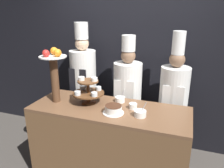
# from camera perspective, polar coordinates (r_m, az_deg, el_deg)

# --- Properties ---
(wall_back) EXTENTS (10.00, 0.06, 2.80)m
(wall_back) POSITION_cam_1_polar(r_m,az_deg,el_deg) (3.22, 5.32, 8.33)
(wall_back) COLOR black
(wall_back) RESTS_ON ground_plane
(buffet_counter) EXTENTS (1.78, 0.67, 0.94)m
(buffet_counter) POSITION_cam_1_polar(r_m,az_deg,el_deg) (2.69, -0.74, -15.35)
(buffet_counter) COLOR brown
(buffet_counter) RESTS_ON ground_plane
(tiered_stand) EXTENTS (0.37, 0.37, 0.31)m
(tiered_stand) POSITION_cam_1_polar(r_m,az_deg,el_deg) (2.55, -6.22, -1.62)
(tiered_stand) COLOR brown
(tiered_stand) RESTS_ON buffet_counter
(fruit_pedestal) EXTENTS (0.31, 0.31, 0.64)m
(fruit_pedestal) POSITION_cam_1_polar(r_m,az_deg,el_deg) (2.59, -14.91, 3.68)
(fruit_pedestal) COLOR brown
(fruit_pedestal) RESTS_ON buffet_counter
(cake_round) EXTENTS (0.23, 0.23, 0.09)m
(cake_round) POSITION_cam_1_polar(r_m,az_deg,el_deg) (2.32, 0.36, -6.67)
(cake_round) COLOR white
(cake_round) RESTS_ON buffet_counter
(cup_white) EXTENTS (0.09, 0.09, 0.06)m
(cup_white) POSITION_cam_1_polar(r_m,az_deg,el_deg) (2.44, 5.49, -5.76)
(cup_white) COLOR white
(cup_white) RESTS_ON buffet_counter
(serving_bowl_near) EXTENTS (0.13, 0.13, 0.17)m
(serving_bowl_near) POSITION_cam_1_polar(r_m,az_deg,el_deg) (2.28, 7.35, -7.62)
(serving_bowl_near) COLOR white
(serving_bowl_near) RESTS_ON buffet_counter
(serving_bowl_far) EXTENTS (0.12, 0.12, 0.16)m
(serving_bowl_far) POSITION_cam_1_polar(r_m,az_deg,el_deg) (2.60, 2.11, -4.03)
(serving_bowl_far) COLOR white
(serving_bowl_far) RESTS_ON buffet_counter
(chef_left) EXTENTS (0.37, 0.37, 1.83)m
(chef_left) POSITION_cam_1_polar(r_m,az_deg,el_deg) (3.20, -7.46, 0.87)
(chef_left) COLOR black
(chef_left) RESTS_ON ground_plane
(chef_center_left) EXTENTS (0.38, 0.38, 1.68)m
(chef_center_left) POSITION_cam_1_polar(r_m,az_deg,el_deg) (3.00, 4.03, -2.01)
(chef_center_left) COLOR #38332D
(chef_center_left) RESTS_ON ground_plane
(chef_center_right) EXTENTS (0.36, 0.36, 1.75)m
(chef_center_right) POSITION_cam_1_polar(r_m,az_deg,el_deg) (2.91, 15.75, -3.29)
(chef_center_right) COLOR #38332D
(chef_center_right) RESTS_ON ground_plane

